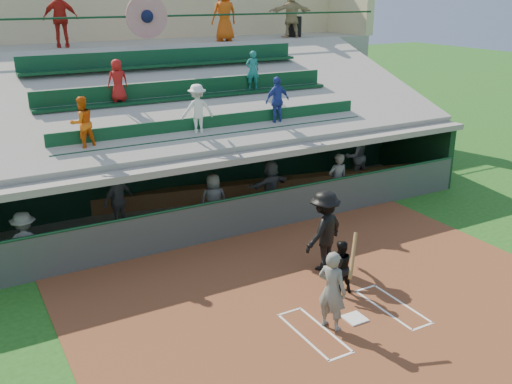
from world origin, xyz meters
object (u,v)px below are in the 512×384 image
home_plate (355,318)px  catcher (340,267)px  batter_at_plate (332,290)px  trash_bin (295,27)px

home_plate → catcher: 1.28m
home_plate → batter_at_plate: batter_at_plate is taller
catcher → trash_bin: size_ratio=1.52×
catcher → batter_at_plate: bearing=51.2°
home_plate → trash_bin: bearing=62.4°
batter_at_plate → trash_bin: trash_bin is taller
home_plate → catcher: size_ratio=0.34×
home_plate → batter_at_plate: bearing=-180.0°
home_plate → trash_bin: size_ratio=0.52×
batter_at_plate → catcher: size_ratio=1.55×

